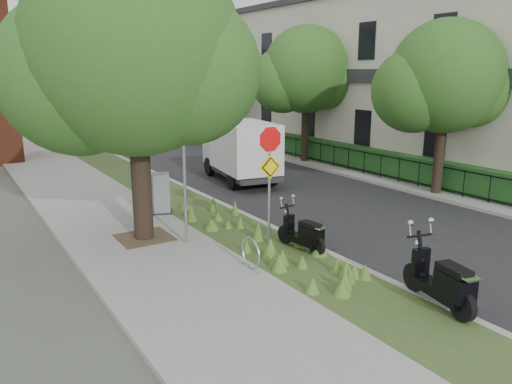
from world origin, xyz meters
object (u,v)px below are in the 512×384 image
Objects in this scene: utility_cabinet at (156,194)px; scooter_far at (445,287)px; sign_assembly at (270,161)px; scooter_near at (306,237)px; box_truck at (241,148)px.

scooter_far is at bearing -76.82° from utility_cabinet.
sign_assembly is at bearing 98.86° from scooter_far.
scooter_near is 0.84× the size of scooter_far.
scooter_far is (0.29, -3.90, 0.08)m from scooter_near.
box_truck is at bearing 70.09° from scooter_near.
scooter_far is (0.75, -4.84, -1.75)m from sign_assembly.
scooter_near is (0.47, -0.93, -1.83)m from sign_assembly.
scooter_far is 12.52m from box_truck.
sign_assembly is 2.10m from scooter_near.
box_truck reaches higher than scooter_far.
sign_assembly is 4.85m from utility_cabinet.
utility_cabinet is (-1.40, 4.36, -1.60)m from sign_assembly.
scooter_near is 5.62m from utility_cabinet.
scooter_near is 8.86m from box_truck.
box_truck is at bearing 77.44° from scooter_far.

